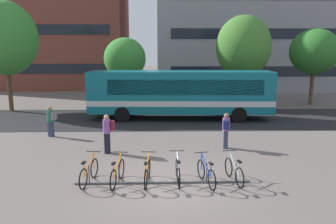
{
  "coord_description": "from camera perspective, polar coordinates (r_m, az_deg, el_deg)",
  "views": [
    {
      "loc": [
        -0.23,
        -10.29,
        4.44
      ],
      "look_at": [
        0.1,
        5.02,
        1.58
      ],
      "focal_mm": 34.45,
      "sensor_mm": 36.0,
      "label": 1
    }
  ],
  "objects": [
    {
      "name": "parked_bicycle_orange_2",
      "position": [
        11.18,
        -3.67,
        -10.73
      ],
      "size": [
        0.52,
        1.72,
        0.99
      ],
      "rotation": [
        0.0,
        0.0,
        1.5
      ],
      "color": "black",
      "rests_on": "ground"
    },
    {
      "name": "commuter_grey_pack_0",
      "position": [
        18.11,
        -20.02,
        -1.25
      ],
      "size": [
        0.6,
        0.49,
        1.63
      ],
      "rotation": [
        0.0,
        0.0,
        2.73
      ],
      "color": "#2D3851",
      "rests_on": "ground"
    },
    {
      "name": "ground",
      "position": [
        11.21,
        0.03,
        -12.76
      ],
      "size": [
        200.0,
        200.0,
        0.0
      ],
      "primitive_type": "plane",
      "color": "#6B605B"
    },
    {
      "name": "commuter_maroon_pack_1",
      "position": [
        14.49,
        -10.64,
        -3.31
      ],
      "size": [
        0.58,
        0.43,
        1.75
      ],
      "rotation": [
        0.0,
        0.0,
        3.39
      ],
      "color": "black",
      "rests_on": "ground"
    },
    {
      "name": "city_bus",
      "position": [
        21.54,
        1.99,
        3.45
      ],
      "size": [
        12.12,
        3.07,
        3.2
      ],
      "rotation": [
        0.0,
        0.0,
        3.1
      ],
      "color": "#0F6070",
      "rests_on": "ground"
    },
    {
      "name": "parked_bicycle_orange_1",
      "position": [
        11.27,
        -8.93,
        -10.66
      ],
      "size": [
        0.52,
        1.71,
        0.99
      ],
      "rotation": [
        0.0,
        0.0,
        1.43
      ],
      "color": "black",
      "rests_on": "ground"
    },
    {
      "name": "street_tree_3",
      "position": [
        27.09,
        13.18,
        11.14
      ],
      "size": [
        4.4,
        4.4,
        7.35
      ],
      "color": "brown",
      "rests_on": "ground"
    },
    {
      "name": "street_tree_2",
      "position": [
        27.02,
        -26.84,
        11.55
      ],
      "size": [
        4.6,
        4.6,
        8.13
      ],
      "color": "brown",
      "rests_on": "ground"
    },
    {
      "name": "bike_rack",
      "position": [
        11.29,
        -0.91,
        -12.11
      ],
      "size": [
        6.0,
        0.14,
        0.7
      ],
      "rotation": [
        0.0,
        0.0,
        0.01
      ],
      "color": "#47474C",
      "rests_on": "ground"
    },
    {
      "name": "street_tree_0",
      "position": [
        29.93,
        24.48,
        9.69
      ],
      "size": [
        4.05,
        4.05,
        6.36
      ],
      "color": "brown",
      "rests_on": "ground"
    },
    {
      "name": "commuter_navy_pack_2",
      "position": [
        15.18,
        10.24,
        -2.87
      ],
      "size": [
        0.4,
        0.57,
        1.67
      ],
      "rotation": [
        0.0,
        0.0,
        1.38
      ],
      "color": "#2D3851",
      "rests_on": "ground"
    },
    {
      "name": "building_left_wing",
      "position": [
        44.91,
        -20.51,
        18.03
      ],
      "size": [
        19.03,
        10.64,
        21.54
      ],
      "color": "brown",
      "rests_on": "ground"
    },
    {
      "name": "parked_bicycle_white_3",
      "position": [
        11.28,
        1.76,
        -10.51
      ],
      "size": [
        0.52,
        1.72,
        0.99
      ],
      "rotation": [
        0.0,
        0.0,
        1.59
      ],
      "color": "black",
      "rests_on": "ground"
    },
    {
      "name": "parked_bicycle_blue_4",
      "position": [
        11.19,
        6.77,
        -10.77
      ],
      "size": [
        0.58,
        1.69,
        0.99
      ],
      "rotation": [
        0.0,
        0.0,
        1.8
      ],
      "color": "black",
      "rests_on": "ground"
    },
    {
      "name": "bus_lane_asphalt",
      "position": [
        21.8,
        -0.61,
        -1.18
      ],
      "size": [
        80.0,
        7.2,
        0.01
      ],
      "primitive_type": "cube",
      "color": "#232326",
      "rests_on": "ground"
    },
    {
      "name": "street_tree_1",
      "position": [
        27.08,
        -7.62,
        9.34
      ],
      "size": [
        3.42,
        3.42,
        5.62
      ],
      "color": "brown",
      "rests_on": "ground"
    },
    {
      "name": "parked_bicycle_silver_5",
      "position": [
        11.54,
        11.6,
        -10.25
      ],
      "size": [
        0.52,
        1.71,
        0.99
      ],
      "rotation": [
        0.0,
        0.0,
        1.73
      ],
      "color": "black",
      "rests_on": "ground"
    },
    {
      "name": "parked_bicycle_orange_0",
      "position": [
        11.53,
        -13.8,
        -10.35
      ],
      "size": [
        0.52,
        1.71,
        0.99
      ],
      "rotation": [
        0.0,
        0.0,
        1.42
      ],
      "color": "black",
      "rests_on": "ground"
    }
  ]
}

